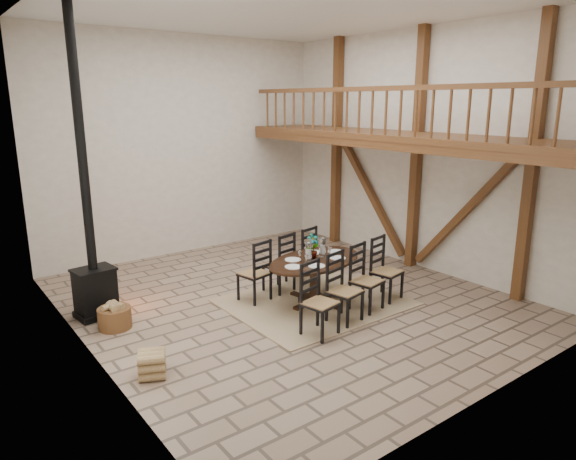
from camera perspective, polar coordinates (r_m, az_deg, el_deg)
ground at (r=9.47m, az=-0.00°, el=-7.72°), size 8.00×8.00×0.00m
room_shell at (r=9.56m, az=5.82°, el=11.01°), size 7.02×8.02×5.01m
rug at (r=9.35m, az=2.99°, el=-7.98°), size 3.00×2.50×0.02m
dining_table at (r=9.15m, az=3.49°, el=-5.77°), size 2.53×2.60×1.28m
wood_stove at (r=9.00m, az=-20.99°, el=-2.29°), size 0.71×0.58×5.00m
log_basket at (r=8.74m, az=-18.70°, el=-9.14°), size 0.52×0.52×0.43m
log_stack at (r=7.18m, az=-14.87°, el=-14.23°), size 0.46×0.47×0.36m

